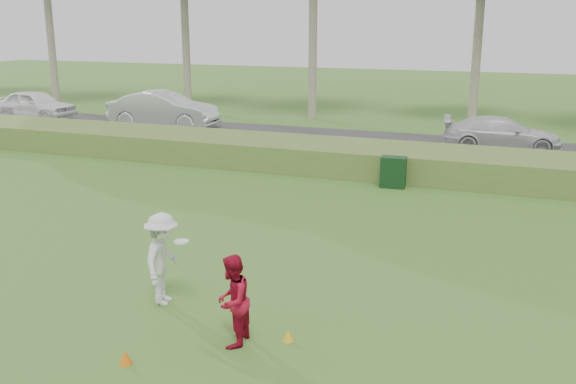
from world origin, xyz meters
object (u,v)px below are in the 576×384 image
at_px(player_red, 232,301).
at_px(utility_cabinet, 393,172).
at_px(car_mid, 164,110).
at_px(cone_orange, 126,357).
at_px(car_right, 502,134).
at_px(car_left, 35,105).
at_px(player_white, 163,259).
at_px(cone_yellow, 288,335).

xyz_separation_m(player_red, utility_cabinet, (0.23, 10.80, -0.27)).
bearing_deg(player_red, car_mid, -149.96).
relative_size(cone_orange, car_right, 0.05).
bearing_deg(player_red, cone_orange, -52.09).
relative_size(player_red, car_left, 0.34).
height_order(player_red, car_mid, car_mid).
xyz_separation_m(cone_orange, car_mid, (-11.13, 19.07, 0.80)).
xyz_separation_m(player_white, cone_yellow, (2.63, -0.55, -0.75)).
distance_m(utility_cabinet, car_left, 21.41).
relative_size(utility_cabinet, car_right, 0.21).
distance_m(car_mid, car_right, 15.35).
distance_m(utility_cabinet, car_right, 7.57).
distance_m(cone_orange, cone_yellow, 2.53).
bearing_deg(cone_yellow, utility_cabinet, 93.02).
bearing_deg(car_right, cone_yellow, 164.68).
xyz_separation_m(utility_cabinet, car_left, (-20.20, 7.07, 0.33)).
bearing_deg(player_red, car_left, -136.34).
bearing_deg(player_red, player_white, -122.00).
xyz_separation_m(utility_cabinet, car_right, (2.75, 7.04, 0.23)).
bearing_deg(car_left, player_white, -130.83).
relative_size(utility_cabinet, car_left, 0.22).
bearing_deg(cone_orange, car_left, 134.62).
height_order(cone_orange, cone_yellow, cone_orange).
bearing_deg(cone_yellow, player_red, -151.91).
height_order(cone_orange, car_mid, car_mid).
height_order(player_red, utility_cabinet, player_red).
xyz_separation_m(player_white, car_mid, (-10.51, 16.98, 0.07)).
bearing_deg(utility_cabinet, car_left, 155.38).
bearing_deg(utility_cabinet, player_red, -96.55).
bearing_deg(player_white, cone_yellow, -112.97).
height_order(cone_yellow, utility_cabinet, utility_cabinet).
distance_m(player_red, car_right, 18.09).
relative_size(cone_orange, car_mid, 0.04).
distance_m(player_white, player_red, 2.09).
height_order(player_white, car_right, player_white).
relative_size(player_red, car_right, 0.33).
relative_size(utility_cabinet, car_mid, 0.18).
bearing_deg(car_mid, player_white, -153.40).
xyz_separation_m(player_red, car_left, (-19.97, 17.86, 0.07)).
height_order(player_white, cone_yellow, player_white).
xyz_separation_m(cone_yellow, utility_cabinet, (-0.55, 10.38, 0.38)).
height_order(player_white, cone_orange, player_white).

